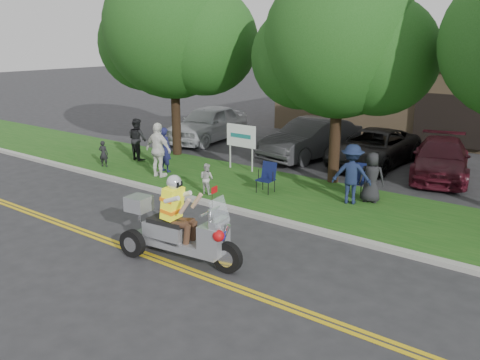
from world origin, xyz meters
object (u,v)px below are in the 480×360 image
Objects in this scene: lawn_chair_a at (267,175)px; parked_car_right at (441,159)px; parked_car_far_left at (208,124)px; parked_car_mid at (373,148)px; trike_scooter at (177,231)px; spectator_adult_right at (159,150)px; spectator_adult_left at (165,150)px; spectator_adult_mid at (137,139)px; lawn_chair_b at (357,177)px; parked_car_left at (311,139)px.

lawn_chair_a is 0.21× the size of parked_car_right.
parked_car_far_left is 1.08× the size of parked_car_right.
parked_car_right is (2.57, -0.13, -0.03)m from parked_car_mid.
spectator_adult_right is at bearing 132.66° from trike_scooter.
spectator_adult_right reaches higher than spectator_adult_left.
spectator_adult_mid is 0.36× the size of parked_car_right.
lawn_chair_b is at bearing 72.60° from trike_scooter.
parked_car_right is (3.66, 5.41, 0.03)m from lawn_chair_a.
parked_car_far_left is at bearing 146.82° from lawn_chair_b.
spectator_adult_right reaches higher than parked_car_mid.
spectator_adult_mid is 0.33× the size of parked_car_far_left.
spectator_adult_right reaches higher than parked_car_left.
parked_car_mid is at bearing -137.02° from spectator_adult_mid.
lawn_chair_a is 5.66m from parked_car_mid.
parked_car_right is at bearing -2.19° from parked_car_mid.
parked_car_mid reaches higher than parked_car_right.
spectator_adult_left is at bearing -70.65° from parked_car_far_left.
parked_car_left is at bearing 96.84° from trike_scooter.
parked_car_mid is at bearing 162.18° from parked_car_right.
spectator_adult_right reaches higher than parked_car_right.
trike_scooter is 5.26m from lawn_chair_a.
trike_scooter reaches higher than parked_car_right.
parked_car_far_left is 1.02× the size of parked_car_left.
parked_car_mid is at bearing -130.15° from spectator_adult_right.
trike_scooter is 3.19× the size of lawn_chair_a.
parked_car_far_left is (-0.50, 4.77, -0.09)m from spectator_adult_mid.
lawn_chair_b is 5.30m from parked_car_left.
trike_scooter is 7.32m from spectator_adult_left.
trike_scooter reaches higher than spectator_adult_mid.
parked_car_mid is 1.08× the size of parked_car_right.
trike_scooter is 0.61× the size of parked_car_mid.
spectator_adult_right is (-3.95, -0.81, 0.41)m from lawn_chair_a.
spectator_adult_right is at bearing -171.38° from lawn_chair_b.
lawn_chair_a is 4.29m from spectator_adult_left.
spectator_adult_right reaches higher than parked_car_far_left.
parked_car_right is (7.94, 5.61, -0.25)m from spectator_adult_left.
spectator_adult_right is at bearing 120.79° from spectator_adult_left.
trike_scooter reaches higher than parked_car_far_left.
spectator_adult_right is at bearing -155.51° from parked_car_right.
parked_car_left reaches higher than parked_car_right.
trike_scooter is 1.59× the size of spectator_adult_right.
parked_car_left is at bearing -114.96° from spectator_adult_right.
parked_car_far_left is at bearing -75.17° from spectator_adult_mid.
parked_car_mid is 2.57m from parked_car_right.
lawn_chair_b is at bearing -29.16° from parked_car_far_left.
parked_car_mid is at bearing 75.08° from lawn_chair_a.
spectator_adult_mid is (-6.44, 0.45, 0.29)m from lawn_chair_a.
parked_car_far_left is at bearing -65.44° from spectator_adult_right.
lawn_chair_a is (-1.10, 5.15, -0.05)m from trike_scooter.
lawn_chair_b is 10.03m from parked_car_far_left.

